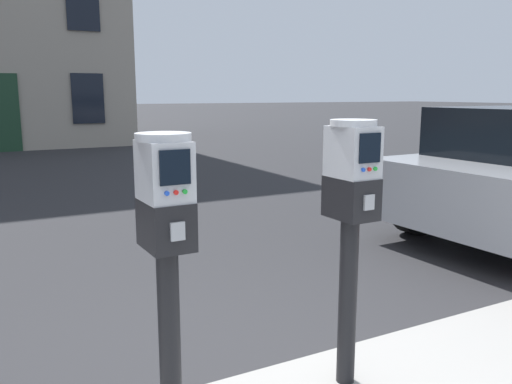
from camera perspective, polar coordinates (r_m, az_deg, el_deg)
name	(u,v)px	position (r m, az deg, el deg)	size (l,w,h in m)	color
parking_meter_near_kerb	(166,234)	(2.12, -9.61, -4.43)	(0.22, 0.25, 1.28)	black
parking_meter_twin_adjacent	(351,206)	(2.55, 10.15, -1.48)	(0.22, 0.25, 1.31)	black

